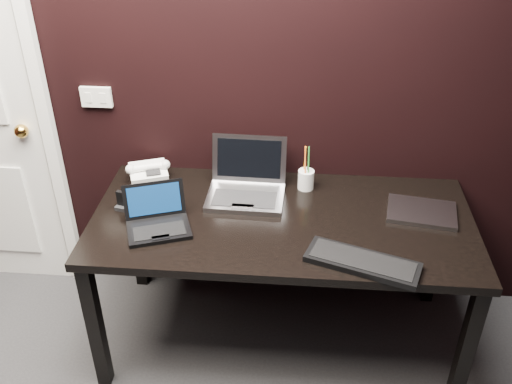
# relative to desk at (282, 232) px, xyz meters

# --- Properties ---
(wall_back) EXTENTS (4.00, 0.00, 4.00)m
(wall_back) POSITION_rel_desk_xyz_m (-0.30, 0.40, 0.64)
(wall_back) COLOR black
(wall_back) RESTS_ON ground
(wall_switch) EXTENTS (0.15, 0.02, 0.10)m
(wall_switch) POSITION_rel_desk_xyz_m (-0.92, 0.39, 0.46)
(wall_switch) COLOR silver
(wall_switch) RESTS_ON wall_back
(desk) EXTENTS (1.70, 0.80, 0.74)m
(desk) POSITION_rel_desk_xyz_m (0.00, 0.00, 0.00)
(desk) COLOR black
(desk) RESTS_ON ground
(netbook) EXTENTS (0.33, 0.31, 0.17)m
(netbook) POSITION_rel_desk_xyz_m (-0.54, -0.12, 0.11)
(netbook) COLOR black
(netbook) RESTS_ON desk
(silver_laptop) EXTENTS (0.36, 0.33, 0.25)m
(silver_laptop) POSITION_rel_desk_xyz_m (-0.18, 0.17, 0.12)
(silver_laptop) COLOR #9C9BA1
(silver_laptop) RESTS_ON desk
(ext_keyboard) EXTENTS (0.47, 0.29, 0.03)m
(ext_keyboard) POSITION_rel_desk_xyz_m (0.33, -0.30, 0.09)
(ext_keyboard) COLOR black
(ext_keyboard) RESTS_ON desk
(closed_laptop) EXTENTS (0.33, 0.26, 0.02)m
(closed_laptop) POSITION_rel_desk_xyz_m (0.62, 0.08, 0.09)
(closed_laptop) COLOR #97969C
(closed_laptop) RESTS_ON desk
(desk_phone) EXTENTS (0.23, 0.22, 0.11)m
(desk_phone) POSITION_rel_desk_xyz_m (-0.67, 0.27, 0.12)
(desk_phone) COLOR white
(desk_phone) RESTS_ON desk
(mobile_phone) EXTENTS (0.06, 0.05, 0.09)m
(mobile_phone) POSITION_rel_desk_xyz_m (-0.73, 0.01, 0.11)
(mobile_phone) COLOR black
(mobile_phone) RESTS_ON desk
(pen_cup) EXTENTS (0.09, 0.09, 0.23)m
(pen_cup) POSITION_rel_desk_xyz_m (0.10, 0.26, 0.13)
(pen_cup) COLOR white
(pen_cup) RESTS_ON desk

